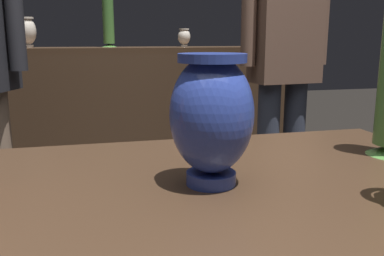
% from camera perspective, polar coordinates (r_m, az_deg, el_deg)
% --- Properties ---
extents(back_display_shelf, '(2.60, 0.40, 0.99)m').
position_cam_1_polar(back_display_shelf, '(2.94, -10.76, 1.10)').
color(back_display_shelf, '#422D1E').
rests_on(back_display_shelf, ground_plane).
extents(vase_centerpiece, '(0.14, 0.14, 0.23)m').
position_cam_1_polar(vase_centerpiece, '(0.71, 2.70, 1.81)').
color(vase_centerpiece, '#2D429E').
rests_on(vase_centerpiece, display_plinth).
extents(shelf_vase_left, '(0.11, 0.11, 0.19)m').
position_cam_1_polar(shelf_vase_left, '(2.96, -21.61, 12.22)').
color(shelf_vase_left, silver).
rests_on(shelf_vase_left, back_display_shelf).
extents(shelf_vase_right, '(0.09, 0.09, 0.13)m').
position_cam_1_polar(shelf_vase_right, '(3.01, -1.08, 12.36)').
color(shelf_vase_right, silver).
rests_on(shelf_vase_right, back_display_shelf).
extents(shelf_vase_center, '(0.10, 0.10, 0.32)m').
position_cam_1_polar(shelf_vase_center, '(2.97, -11.35, 13.68)').
color(shelf_vase_center, '#477A38').
rests_on(shelf_vase_center, back_display_shelf).
extents(visitor_near_right, '(0.47, 0.21, 1.70)m').
position_cam_1_polar(visitor_near_right, '(2.10, 12.61, 10.65)').
color(visitor_near_right, '#333847').
rests_on(visitor_near_right, ground_plane).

